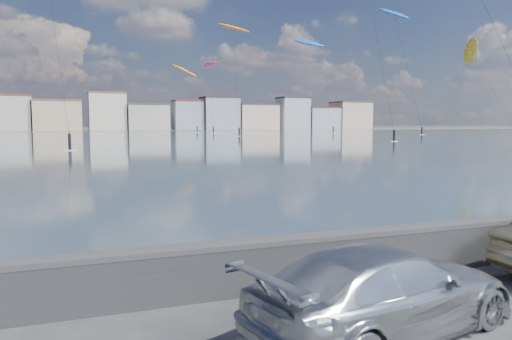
{
  "coord_description": "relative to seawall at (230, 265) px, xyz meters",
  "views": [
    {
      "loc": [
        -2.71,
        -5.87,
        3.22
      ],
      "look_at": [
        1.0,
        4.0,
        2.2
      ],
      "focal_mm": 35.0,
      "sensor_mm": 36.0,
      "label": 1
    }
  ],
  "objects": [
    {
      "name": "bay_water",
      "position": [
        0.0,
        88.8,
        -0.58
      ],
      "size": [
        500.0,
        177.0,
        0.0
      ],
      "primitive_type": "cube",
      "color": "#374953",
      "rests_on": "ground"
    },
    {
      "name": "far_shore_strip",
      "position": [
        0.0,
        197.3,
        -0.57
      ],
      "size": [
        500.0,
        60.0,
        0.0
      ],
      "primitive_type": "cube",
      "color": "#4C473D",
      "rests_on": "ground"
    },
    {
      "name": "seawall",
      "position": [
        0.0,
        0.0,
        0.0
      ],
      "size": [
        400.0,
        0.36,
        1.08
      ],
      "color": "#28282B",
      "rests_on": "ground"
    },
    {
      "name": "far_buildings",
      "position": [
        1.31,
        183.3,
        5.44
      ],
      "size": [
        240.79,
        13.26,
        14.6
      ],
      "color": "#9EA8B7",
      "rests_on": "ground"
    },
    {
      "name": "car_silver",
      "position": [
        1.68,
        -2.4,
        0.1
      ],
      "size": [
        5.0,
        2.97,
        1.36
      ],
      "primitive_type": "imported",
      "rotation": [
        0.0,
        0.0,
        1.81
      ],
      "color": "#B7BBBF",
      "rests_on": "ground"
    },
    {
      "name": "kitesurfer_3",
      "position": [
        38.6,
        140.8,
        19.84
      ],
      "size": [
        4.07,
        14.47,
        21.28
      ],
      "color": "#E5338C",
      "rests_on": "ground"
    },
    {
      "name": "kitesurfer_5",
      "position": [
        77.79,
        103.07,
        30.23
      ],
      "size": [
        7.34,
        12.58,
        33.66
      ],
      "color": "blue",
      "rests_on": "ground"
    },
    {
      "name": "kitesurfer_7",
      "position": [
        33.56,
        154.66,
        19.21
      ],
      "size": [
        8.9,
        17.99,
        22.53
      ],
      "color": "orange",
      "rests_on": "ground"
    },
    {
      "name": "kitesurfer_9",
      "position": [
        35.34,
        107.86,
        24.67
      ],
      "size": [
        8.29,
        12.99,
        27.02
      ],
      "color": "orange",
      "rests_on": "ground"
    },
    {
      "name": "kitesurfer_13",
      "position": [
        89.97,
        88.83,
        19.57
      ],
      "size": [
        7.96,
        19.21,
        23.54
      ],
      "color": "#BF8C19",
      "rests_on": "ground"
    },
    {
      "name": "kitesurfer_15",
      "position": [
        66.27,
        129.12,
        26.01
      ],
      "size": [
        8.77,
        16.85,
        29.03
      ],
      "color": "blue",
      "rests_on": "ground"
    }
  ]
}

